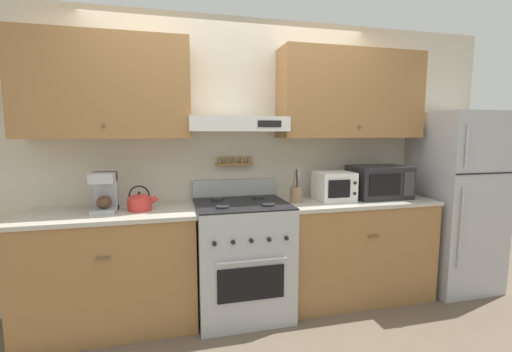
{
  "coord_description": "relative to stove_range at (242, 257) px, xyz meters",
  "views": [
    {
      "loc": [
        -0.56,
        -2.46,
        1.53
      ],
      "look_at": [
        0.12,
        0.27,
        1.18
      ],
      "focal_mm": 24.0,
      "sensor_mm": 36.0,
      "label": 1
    }
  ],
  "objects": [
    {
      "name": "counter_right",
      "position": [
        1.07,
        0.04,
        -0.02
      ],
      "size": [
        1.38,
        0.65,
        0.93
      ],
      "color": "olive",
      "rests_on": "ground_plane"
    },
    {
      "name": "coffee_maker",
      "position": [
        -1.07,
        0.07,
        0.6
      ],
      "size": [
        0.17,
        0.25,
        0.3
      ],
      "color": "#ADAFB5",
      "rests_on": "counter_left"
    },
    {
      "name": "utensil_crock",
      "position": [
        0.5,
        0.03,
        0.52
      ],
      "size": [
        0.11,
        0.11,
        0.29
      ],
      "color": "#8E7051",
      "rests_on": "counter_right"
    },
    {
      "name": "tea_kettle",
      "position": [
        -0.81,
        0.03,
        0.51
      ],
      "size": [
        0.24,
        0.18,
        0.2
      ],
      "color": "red",
      "rests_on": "counter_left"
    },
    {
      "name": "toaster_oven",
      "position": [
        0.86,
        0.03,
        0.57
      ],
      "size": [
        0.32,
        0.31,
        0.26
      ],
      "color": "white",
      "rests_on": "counter_right"
    },
    {
      "name": "stove_range",
      "position": [
        0.0,
        0.0,
        0.0
      ],
      "size": [
        0.76,
        0.72,
        1.11
      ],
      "color": "#ADAFB5",
      "rests_on": "ground_plane"
    },
    {
      "name": "counter_left",
      "position": [
        -1.04,
        0.04,
        -0.02
      ],
      "size": [
        1.31,
        0.65,
        0.93
      ],
      "color": "olive",
      "rests_on": "ground_plane"
    },
    {
      "name": "wall_back",
      "position": [
        0.02,
        0.3,
        1.03
      ],
      "size": [
        5.2,
        0.46,
        2.55
      ],
      "color": "beige",
      "rests_on": "ground_plane"
    },
    {
      "name": "ground_plane",
      "position": [
        0.0,
        -0.29,
        -0.48
      ],
      "size": [
        16.0,
        16.0,
        0.0
      ],
      "primitive_type": "plane",
      "color": "brown"
    },
    {
      "name": "refrigerator",
      "position": [
        2.15,
        0.0,
        0.38
      ],
      "size": [
        0.68,
        0.69,
        1.73
      ],
      "color": "#ADAFB5",
      "rests_on": "ground_plane"
    },
    {
      "name": "microwave",
      "position": [
        1.32,
        0.05,
        0.59
      ],
      "size": [
        0.52,
        0.37,
        0.3
      ],
      "color": "#232326",
      "rests_on": "counter_right"
    }
  ]
}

